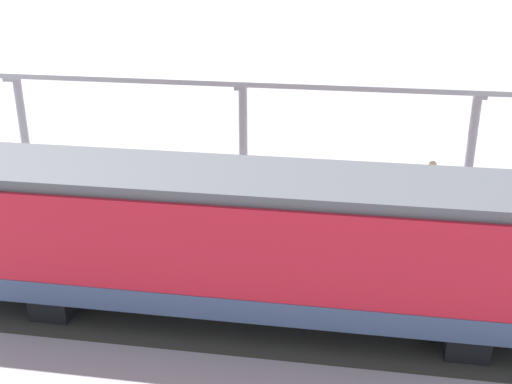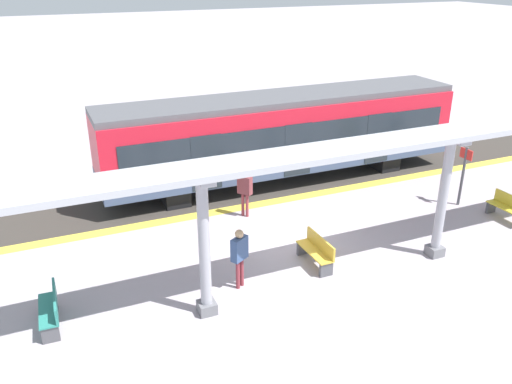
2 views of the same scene
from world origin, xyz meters
name	(u,v)px [view 1 (image 1 of 2)]	position (x,y,z in m)	size (l,w,h in m)	color
ground_plane	(346,233)	(0.00, 0.00, 0.00)	(176.00, 176.00, 0.00)	#9F979D
tactile_edge_strip	(343,281)	(-2.81, 0.00, 0.00)	(0.50, 28.71, 0.01)	gold
trackbed	(340,322)	(-4.66, 0.00, 0.00)	(3.20, 40.71, 0.01)	#38332D
train_near_carriage	(255,244)	(-4.65, 1.94, 1.83)	(2.65, 14.34, 3.48)	red
canopy_pillar_second	(471,150)	(2.61, -3.66, 1.90)	(1.10, 0.44, 3.75)	slate
canopy_pillar_third	(243,139)	(2.61, 3.53, 1.90)	(1.10, 0.44, 3.75)	slate
canopy_pillar_fourth	(23,128)	(2.61, 11.24, 1.90)	(1.10, 0.44, 3.75)	slate
canopy_beam	(351,84)	(2.61, 0.13, 3.83)	(1.20, 23.01, 0.16)	#A8AAB2
bench_near_end	(348,198)	(1.65, 0.00, 0.44)	(1.51, 0.46, 0.86)	gold
bench_far_end	(122,183)	(1.70, 7.45, 0.44)	(1.51, 0.48, 0.86)	gold
trash_bin	(53,176)	(1.83, 9.97, 0.49)	(0.48, 0.48, 0.98)	#202630
platform_info_sign	(122,177)	(0.07, 6.80, 1.33)	(0.56, 0.10, 2.20)	#4C4C51
passenger_waiting_near_edge	(373,234)	(-2.13, -0.70, 1.07)	(0.53, 0.47, 1.71)	maroon
passenger_by_the_benches	(431,181)	(1.86, -2.48, 1.08)	(0.45, 0.55, 1.73)	maroon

